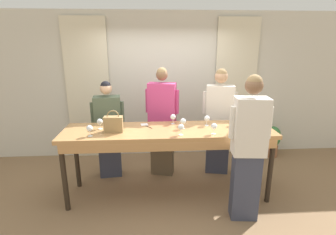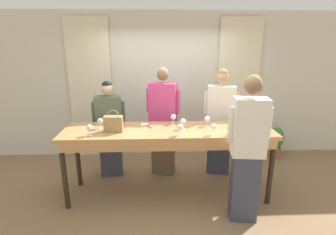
# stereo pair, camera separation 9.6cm
# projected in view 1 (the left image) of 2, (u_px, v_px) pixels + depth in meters

# --- Properties ---
(ground_plane) EXTENTS (18.00, 18.00, 0.00)m
(ground_plane) POSITION_uv_depth(u_px,v_px,m) (168.00, 193.00, 4.02)
(ground_plane) COLOR #846647
(wall_back) EXTENTS (12.00, 0.06, 2.80)m
(wall_back) POSITION_uv_depth(u_px,v_px,m) (163.00, 86.00, 5.14)
(wall_back) COLOR beige
(wall_back) RESTS_ON ground_plane
(curtain_panel_left) EXTENTS (0.81, 0.03, 2.69)m
(curtain_panel_left) POSITION_uv_depth(u_px,v_px,m) (88.00, 90.00, 5.00)
(curtain_panel_left) COLOR beige
(curtain_panel_left) RESTS_ON ground_plane
(curtain_panel_right) EXTENTS (0.81, 0.03, 2.69)m
(curtain_panel_right) POSITION_uv_depth(u_px,v_px,m) (235.00, 89.00, 5.19)
(curtain_panel_right) COLOR beige
(curtain_panel_right) RESTS_ON ground_plane
(tasting_bar) EXTENTS (2.98, 0.77, 1.04)m
(tasting_bar) POSITION_uv_depth(u_px,v_px,m) (168.00, 136.00, 3.74)
(tasting_bar) COLOR #B27F4C
(tasting_bar) RESTS_ON ground_plane
(wine_bottle) EXTENTS (0.08, 0.08, 0.33)m
(wine_bottle) POSITION_uv_depth(u_px,v_px,m) (232.00, 126.00, 3.47)
(wine_bottle) COLOR black
(wine_bottle) RESTS_ON tasting_bar
(handbag) EXTENTS (0.25, 0.13, 0.31)m
(handbag) POSITION_uv_depth(u_px,v_px,m) (113.00, 124.00, 3.59)
(handbag) COLOR #997A4C
(handbag) RESTS_ON tasting_bar
(wine_glass_front_left) EXTENTS (0.08, 0.08, 0.15)m
(wine_glass_front_left) POSITION_uv_depth(u_px,v_px,m) (100.00, 122.00, 3.71)
(wine_glass_front_left) COLOR white
(wine_glass_front_left) RESTS_ON tasting_bar
(wine_glass_front_mid) EXTENTS (0.08, 0.08, 0.15)m
(wine_glass_front_mid) POSITION_uv_depth(u_px,v_px,m) (181.00, 127.00, 3.47)
(wine_glass_front_mid) COLOR white
(wine_glass_front_mid) RESTS_ON tasting_bar
(wine_glass_front_right) EXTENTS (0.08, 0.08, 0.15)m
(wine_glass_front_right) POSITION_uv_depth(u_px,v_px,m) (183.00, 121.00, 3.73)
(wine_glass_front_right) COLOR white
(wine_glass_front_right) RESTS_ON tasting_bar
(wine_glass_center_left) EXTENTS (0.08, 0.08, 0.15)m
(wine_glass_center_left) POSITION_uv_depth(u_px,v_px,m) (236.00, 125.00, 3.56)
(wine_glass_center_left) COLOR white
(wine_glass_center_left) RESTS_ON tasting_bar
(wine_glass_center_mid) EXTENTS (0.08, 0.08, 0.15)m
(wine_glass_center_mid) POSITION_uv_depth(u_px,v_px,m) (235.00, 118.00, 3.88)
(wine_glass_center_mid) COLOR white
(wine_glass_center_mid) RESTS_ON tasting_bar
(wine_glass_center_right) EXTENTS (0.08, 0.08, 0.15)m
(wine_glass_center_right) POSITION_uv_depth(u_px,v_px,m) (207.00, 119.00, 3.87)
(wine_glass_center_right) COLOR white
(wine_glass_center_right) RESTS_ON tasting_bar
(wine_glass_back_left) EXTENTS (0.08, 0.08, 0.15)m
(wine_glass_back_left) POSITION_uv_depth(u_px,v_px,m) (90.00, 129.00, 3.43)
(wine_glass_back_left) COLOR white
(wine_glass_back_left) RESTS_ON tasting_bar
(wine_glass_back_mid) EXTENTS (0.08, 0.08, 0.15)m
(wine_glass_back_mid) POSITION_uv_depth(u_px,v_px,m) (214.00, 126.00, 3.51)
(wine_glass_back_mid) COLOR white
(wine_glass_back_mid) RESTS_ON tasting_bar
(wine_glass_back_right) EXTENTS (0.08, 0.08, 0.15)m
(wine_glass_back_right) POSITION_uv_depth(u_px,v_px,m) (173.00, 117.00, 3.95)
(wine_glass_back_right) COLOR white
(wine_glass_back_right) RESTS_ON tasting_bar
(napkin) EXTENTS (0.12, 0.12, 0.00)m
(napkin) POSITION_uv_depth(u_px,v_px,m) (144.00, 124.00, 3.94)
(napkin) COLOR white
(napkin) RESTS_ON tasting_bar
(pen) EXTENTS (0.09, 0.12, 0.01)m
(pen) POSITION_uv_depth(u_px,v_px,m) (149.00, 127.00, 3.81)
(pen) COLOR black
(pen) RESTS_ON tasting_bar
(guest_olive_jacket) EXTENTS (0.54, 0.29, 1.64)m
(guest_olive_jacket) POSITION_uv_depth(u_px,v_px,m) (109.00, 130.00, 4.35)
(guest_olive_jacket) COLOR #383D51
(guest_olive_jacket) RESTS_ON ground_plane
(guest_pink_top) EXTENTS (0.56, 0.31, 1.85)m
(guest_pink_top) POSITION_uv_depth(u_px,v_px,m) (162.00, 122.00, 4.38)
(guest_pink_top) COLOR brown
(guest_pink_top) RESTS_ON ground_plane
(guest_cream_sweater) EXTENTS (0.57, 0.30, 1.83)m
(guest_cream_sweater) POSITION_uv_depth(u_px,v_px,m) (219.00, 121.00, 4.44)
(guest_cream_sweater) COLOR #383D51
(guest_cream_sweater) RESTS_ON ground_plane
(host_pouring) EXTENTS (0.51, 0.29, 1.88)m
(host_pouring) POSITION_uv_depth(u_px,v_px,m) (248.00, 149.00, 3.22)
(host_pouring) COLOR #383D51
(host_pouring) RESTS_ON ground_plane
(potted_plant) EXTENTS (0.30, 0.30, 0.63)m
(potted_plant) POSITION_uv_depth(u_px,v_px,m) (273.00, 140.00, 5.25)
(potted_plant) COLOR #935B3D
(potted_plant) RESTS_ON ground_plane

